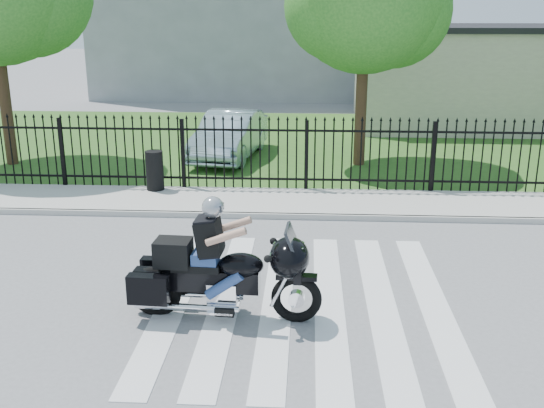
{
  "coord_description": "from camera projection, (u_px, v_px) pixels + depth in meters",
  "views": [
    {
      "loc": [
        0.03,
        -8.96,
        4.38
      ],
      "look_at": [
        -0.59,
        1.86,
        1.0
      ],
      "focal_mm": 42.0,
      "sensor_mm": 36.0,
      "label": 1
    }
  ],
  "objects": [
    {
      "name": "ground",
      "position": [
        303.0,
        302.0,
        9.85
      ],
      "size": [
        120.0,
        120.0,
        0.0
      ],
      "primitive_type": "plane",
      "color": "slate",
      "rests_on": "ground"
    },
    {
      "name": "litter_bin",
      "position": [
        155.0,
        170.0,
        15.3
      ],
      "size": [
        0.54,
        0.54,
        0.95
      ],
      "primitive_type": "cylinder",
      "rotation": [
        0.0,
        0.0,
        0.33
      ],
      "color": "black",
      "rests_on": "sidewalk"
    },
    {
      "name": "curb",
      "position": [
        305.0,
        217.0,
        13.64
      ],
      "size": [
        40.0,
        0.12,
        0.12
      ],
      "primitive_type": "cube",
      "color": "#ADAAA3",
      "rests_on": "ground"
    },
    {
      "name": "building_low",
      "position": [
        492.0,
        78.0,
        24.19
      ],
      "size": [
        10.0,
        6.0,
        3.5
      ],
      "primitive_type": "cube",
      "color": "beige",
      "rests_on": "ground"
    },
    {
      "name": "parked_car",
      "position": [
        230.0,
        135.0,
        18.93
      ],
      "size": [
        2.02,
        4.34,
        1.38
      ],
      "primitive_type": "imported",
      "rotation": [
        0.0,
        0.0,
        -0.14
      ],
      "color": "#96AFBC",
      "rests_on": "grass_strip"
    },
    {
      "name": "motorcycle_rider",
      "position": [
        218.0,
        268.0,
        9.15
      ],
      "size": [
        2.85,
        0.95,
        1.88
      ],
      "rotation": [
        0.0,
        0.0,
        -0.06
      ],
      "color": "black",
      "rests_on": "ground"
    },
    {
      "name": "iron_fence",
      "position": [
        306.0,
        157.0,
        15.3
      ],
      "size": [
        26.0,
        0.04,
        1.8
      ],
      "color": "black",
      "rests_on": "ground"
    },
    {
      "name": "grass_strip",
      "position": [
        307.0,
        143.0,
        21.28
      ],
      "size": [
        40.0,
        12.0,
        0.02
      ],
      "primitive_type": "cube",
      "color": "#2A541C",
      "rests_on": "ground"
    },
    {
      "name": "crosswalk",
      "position": [
        303.0,
        301.0,
        9.85
      ],
      "size": [
        5.0,
        5.5,
        0.01
      ],
      "primitive_type": null,
      "color": "silver",
      "rests_on": "ground"
    },
    {
      "name": "sidewalk",
      "position": [
        306.0,
        203.0,
        14.59
      ],
      "size": [
        40.0,
        2.0,
        0.12
      ],
      "primitive_type": "cube",
      "color": "#ADAAA3",
      "rests_on": "ground"
    },
    {
      "name": "building_low_roof",
      "position": [
        497.0,
        28.0,
        23.64
      ],
      "size": [
        10.2,
        6.2,
        0.2
      ],
      "primitive_type": "cube",
      "color": "black",
      "rests_on": "building_low"
    }
  ]
}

